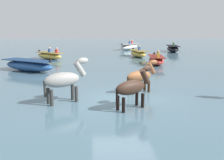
# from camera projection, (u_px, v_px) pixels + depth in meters

# --- Properties ---
(ground_plane) EXTENTS (120.00, 120.00, 0.00)m
(ground_plane) POSITION_uv_depth(u_px,v_px,m) (122.00, 109.00, 10.44)
(ground_plane) COLOR #666051
(water_surface) EXTENTS (90.00, 90.00, 0.36)m
(water_surface) POSITION_uv_depth(u_px,v_px,m) (107.00, 67.00, 20.16)
(water_surface) COLOR #476675
(water_surface) RESTS_ON ground
(horse_lead_chestnut) EXTENTS (1.61, 0.97, 1.80)m
(horse_lead_chestnut) POSITION_uv_depth(u_px,v_px,m) (140.00, 77.00, 11.46)
(horse_lead_chestnut) COLOR brown
(horse_lead_chestnut) RESTS_ON ground
(horse_trailing_grey) EXTENTS (1.81, 1.22, 2.07)m
(horse_trailing_grey) POSITION_uv_depth(u_px,v_px,m) (64.00, 81.00, 9.88)
(horse_trailing_grey) COLOR gray
(horse_trailing_grey) RESTS_ON ground
(horse_flank_dark_bay) EXTENTS (1.60, 1.19, 1.87)m
(horse_flank_dark_bay) POSITION_uv_depth(u_px,v_px,m) (132.00, 88.00, 9.16)
(horse_flank_dark_bay) COLOR #382319
(horse_flank_dark_bay) RESTS_ON ground
(boat_near_starboard) EXTENTS (1.48, 3.15, 1.13)m
(boat_near_starboard) POSITION_uv_depth(u_px,v_px,m) (156.00, 60.00, 20.18)
(boat_near_starboard) COLOR #BC382D
(boat_near_starboard) RESTS_ON water_surface
(boat_far_inshore) EXTENTS (4.06, 3.26, 0.88)m
(boat_far_inshore) POSITION_uv_depth(u_px,v_px,m) (29.00, 65.00, 17.14)
(boat_far_inshore) COLOR #28518E
(boat_far_inshore) RESTS_ON water_surface
(boat_distant_east) EXTENTS (3.43, 4.09, 1.22)m
(boat_distant_east) POSITION_uv_depth(u_px,v_px,m) (129.00, 47.00, 33.27)
(boat_distant_east) COLOR silver
(boat_distant_east) RESTS_ON water_surface
(boat_mid_channel) EXTENTS (2.99, 2.88, 1.09)m
(boat_mid_channel) POSITION_uv_depth(u_px,v_px,m) (49.00, 56.00, 23.46)
(boat_mid_channel) COLOR gold
(boat_mid_channel) RESTS_ON water_surface
(boat_distant_west) EXTENTS (1.70, 3.60, 1.20)m
(boat_distant_west) POSITION_uv_depth(u_px,v_px,m) (173.00, 49.00, 30.32)
(boat_distant_west) COLOR black
(boat_distant_west) RESTS_ON water_surface
(boat_mid_outer) EXTENTS (1.64, 3.15, 1.13)m
(boat_mid_outer) POSITION_uv_depth(u_px,v_px,m) (138.00, 54.00, 25.14)
(boat_mid_outer) COLOR gold
(boat_mid_outer) RESTS_ON water_surface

